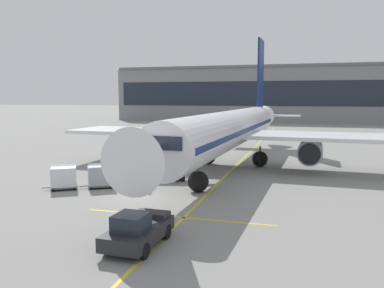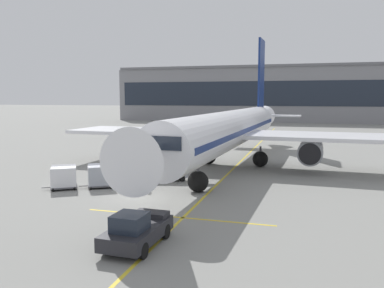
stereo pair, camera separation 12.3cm
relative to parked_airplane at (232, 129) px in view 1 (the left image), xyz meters
name	(u,v)px [view 1 (the left image)]	position (x,y,z in m)	size (l,w,h in m)	color
ground_plane	(138,198)	(-4.27, -14.74, -3.95)	(600.00, 600.00, 0.00)	gray
parked_airplane	(232,129)	(0.00, 0.00, 0.00)	(36.33, 46.28, 15.72)	white
belt_loader	(169,171)	(-4.06, -8.47, -3.07)	(4.87, 4.30, 3.11)	#A3A8B2
baggage_cart_lead	(130,174)	(-6.48, -11.20, -2.95)	(2.73, 2.42, 1.91)	#515156
baggage_cart_second	(100,175)	(-8.57, -12.39, -2.95)	(2.73, 2.42, 1.91)	#515156
baggage_cart_third	(64,177)	(-11.09, -13.72, -2.95)	(2.73, 2.42, 1.91)	#515156
pushback_tug	(138,230)	(-0.45, -23.39, -3.12)	(2.27, 4.48, 1.83)	#232328
ground_crew_by_loader	(141,169)	(-6.41, -9.03, -2.95)	(0.44, 0.44, 1.74)	#514C42
ground_crew_by_carts	(141,174)	(-5.61, -11.08, -2.95)	(0.56, 0.32, 1.74)	#514C42
ground_crew_marshaller	(144,177)	(-4.86, -12.09, -2.95)	(0.48, 0.42, 1.74)	#333847
safety_cone_engine_keepout	(185,164)	(-4.70, -1.60, -3.63)	(0.59, 0.59, 0.67)	black
safety_cone_wingtip	(168,170)	(-5.17, -5.44, -3.60)	(0.64, 0.64, 0.72)	black
safety_cone_nose_mark	(178,162)	(-5.77, -0.45, -3.64)	(0.57, 0.57, 0.65)	black
apron_guidance_line_lead_in	(233,168)	(0.34, -0.84, -3.95)	(0.20, 110.00, 0.01)	yellow
apron_guidance_line_stop_bar	(178,217)	(-0.04, -18.36, -3.95)	(12.00, 0.20, 0.01)	yellow
terminal_building	(313,94)	(9.44, 83.47, 4.32)	(119.83, 16.15, 16.65)	gray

